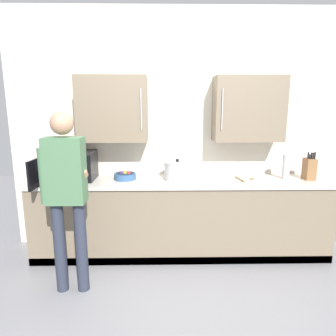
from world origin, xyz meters
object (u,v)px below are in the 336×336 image
at_px(thermos_flask, 286,167).
at_px(fruit_bowl, 125,176).
at_px(stock_pot, 177,171).
at_px(person_figure, 66,188).
at_px(microwave_oven, 70,166).
at_px(knife_block, 309,169).
at_px(wooden_spoon, 246,179).

height_order(thermos_flask, fruit_bowl, thermos_flask).
xyz_separation_m(stock_pot, thermos_flask, (1.25, -0.00, 0.04)).
height_order(stock_pot, person_figure, person_figure).
distance_m(microwave_oven, fruit_bowl, 0.64).
bearing_deg(thermos_flask, knife_block, -2.21).
height_order(thermos_flask, knife_block, knife_block).
height_order(wooden_spoon, knife_block, knife_block).
relative_size(thermos_flask, person_figure, 0.17).
bearing_deg(microwave_oven, wooden_spoon, -0.88).
distance_m(stock_pot, wooden_spoon, 0.80).
relative_size(stock_pot, fruit_bowl, 1.55).
relative_size(wooden_spoon, knife_block, 0.76).
distance_m(stock_pot, knife_block, 1.52).
bearing_deg(wooden_spoon, microwave_oven, 179.12).
bearing_deg(thermos_flask, microwave_oven, 179.42).
height_order(stock_pot, fruit_bowl, stock_pot).
height_order(stock_pot, thermos_flask, thermos_flask).
bearing_deg(knife_block, wooden_spoon, 179.66).
bearing_deg(fruit_bowl, microwave_oven, -179.18).
distance_m(thermos_flask, knife_block, 0.27).
height_order(microwave_oven, knife_block, same).
xyz_separation_m(microwave_oven, person_figure, (0.19, -0.76, -0.05)).
bearing_deg(person_figure, thermos_flask, 17.76).
distance_m(microwave_oven, wooden_spoon, 2.02).
bearing_deg(microwave_oven, fruit_bowl, 0.82).
bearing_deg(fruit_bowl, wooden_spoon, -1.64).
xyz_separation_m(wooden_spoon, knife_block, (0.73, -0.00, 0.12)).
height_order(thermos_flask, person_figure, person_figure).
bearing_deg(knife_block, microwave_oven, 179.26).
relative_size(microwave_oven, wooden_spoon, 3.03).
relative_size(thermos_flask, wooden_spoon, 1.18).
bearing_deg(microwave_oven, knife_block, -0.74).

